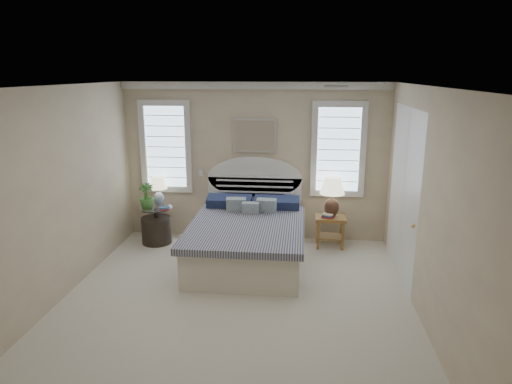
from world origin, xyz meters
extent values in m
cube|color=beige|center=(0.00, 0.00, 0.00)|extent=(4.50, 5.00, 0.01)
cube|color=silver|center=(0.00, 0.00, 2.70)|extent=(4.50, 5.00, 0.01)
cube|color=beige|center=(0.00, 2.50, 1.35)|extent=(4.50, 0.02, 2.70)
cube|color=beige|center=(-2.25, 0.00, 1.35)|extent=(0.02, 5.00, 2.70)
cube|color=beige|center=(2.25, 0.00, 1.35)|extent=(0.02, 5.00, 2.70)
cube|color=silver|center=(0.00, 2.46, 2.64)|extent=(4.50, 0.08, 0.12)
cube|color=#B2B2B2|center=(1.20, 0.80, 2.68)|extent=(0.30, 0.20, 0.02)
cube|color=silver|center=(-0.95, 2.48, 1.15)|extent=(0.08, 0.01, 0.12)
cube|color=#C9E8FF|center=(-1.55, 2.48, 1.60)|extent=(0.90, 0.06, 1.60)
cube|color=#C9E8FF|center=(1.40, 2.48, 1.60)|extent=(0.90, 0.06, 1.60)
cube|color=silver|center=(0.00, 2.46, 1.82)|extent=(0.74, 0.04, 0.58)
cube|color=white|center=(2.23, 1.20, 1.20)|extent=(0.02, 1.80, 2.40)
cube|color=beige|center=(0.00, 1.33, 0.28)|extent=(1.60, 2.10, 0.55)
cube|color=navy|center=(0.00, 1.28, 0.59)|extent=(1.72, 2.15, 0.10)
cube|color=silver|center=(0.00, 2.44, 0.55)|extent=(1.62, 0.08, 1.10)
cube|color=#1C2646|center=(-0.40, 2.16, 0.73)|extent=(0.75, 0.31, 0.23)
cube|color=#1C2646|center=(0.40, 2.16, 0.73)|extent=(0.75, 0.31, 0.23)
cube|color=#36587B|center=(-0.25, 1.93, 0.71)|extent=(0.33, 0.20, 0.34)
cube|color=#36587B|center=(0.25, 1.93, 0.71)|extent=(0.33, 0.20, 0.34)
cube|color=#36587B|center=(0.00, 1.83, 0.69)|extent=(0.28, 0.14, 0.29)
cylinder|color=black|center=(-1.65, 2.05, 0.01)|extent=(0.32, 0.32, 0.03)
cylinder|color=black|center=(-1.65, 2.05, 0.30)|extent=(0.08, 0.08, 0.60)
cylinder|color=silver|center=(-1.65, 2.05, 0.62)|extent=(0.56, 0.56, 0.02)
cube|color=olive|center=(1.30, 2.15, 0.50)|extent=(0.50, 0.40, 0.06)
cube|color=olive|center=(1.30, 2.15, 0.18)|extent=(0.44, 0.34, 0.03)
cube|color=olive|center=(1.10, 2.00, 0.23)|extent=(0.04, 0.04, 0.47)
cube|color=olive|center=(1.10, 2.30, 0.23)|extent=(0.04, 0.04, 0.47)
cube|color=olive|center=(1.50, 2.00, 0.23)|extent=(0.04, 0.04, 0.47)
cube|color=olive|center=(1.50, 2.30, 0.23)|extent=(0.04, 0.04, 0.47)
cylinder|color=black|center=(-1.65, 2.03, 0.23)|extent=(0.53, 0.53, 0.46)
cylinder|color=silver|center=(-1.64, 2.20, 0.64)|extent=(0.13, 0.13, 0.03)
ellipsoid|color=silver|center=(-1.64, 2.20, 0.74)|extent=(0.24, 0.24, 0.24)
cylinder|color=gold|center=(-1.64, 2.20, 0.89)|extent=(0.03, 0.03, 0.09)
cylinder|color=black|center=(1.31, 2.19, 0.55)|extent=(0.17, 0.17, 0.03)
ellipsoid|color=black|center=(1.31, 2.19, 0.68)|extent=(0.30, 0.30, 0.31)
cylinder|color=gold|center=(1.31, 2.19, 0.87)|extent=(0.04, 0.04, 0.11)
imported|color=#307936|center=(-1.77, 1.96, 0.85)|extent=(0.28, 0.28, 0.43)
cube|color=maroon|center=(-1.46, 1.92, 0.64)|extent=(0.18, 0.14, 0.02)
cube|color=navy|center=(-1.46, 1.92, 0.66)|extent=(0.17, 0.13, 0.02)
cube|color=maroon|center=(1.25, 2.08, 0.54)|extent=(0.21, 0.18, 0.02)
cube|color=navy|center=(1.25, 2.08, 0.57)|extent=(0.20, 0.17, 0.02)
cube|color=beige|center=(1.25, 2.08, 0.59)|extent=(0.19, 0.16, 0.02)
camera|label=1|loc=(0.80, -5.15, 2.86)|focal=32.00mm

